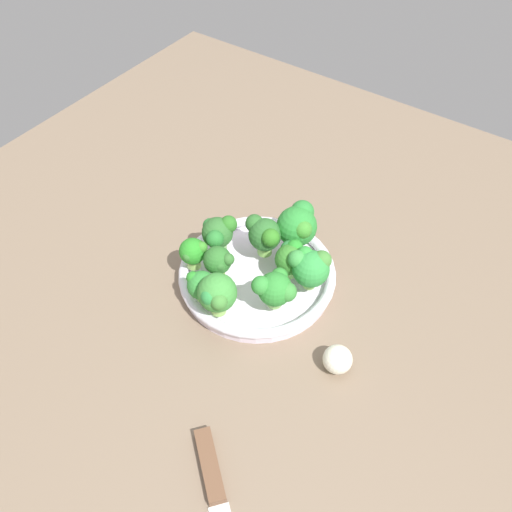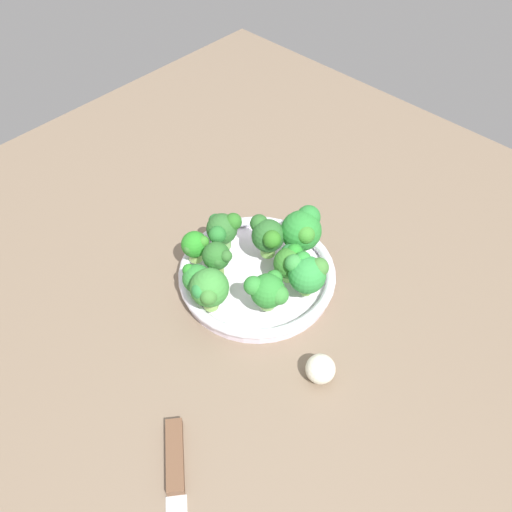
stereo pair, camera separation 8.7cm
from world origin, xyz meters
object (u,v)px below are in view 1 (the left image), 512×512
bowl (256,274)px  broccoli_floret_7 (298,225)px  broccoli_floret_0 (310,267)px  knife (218,504)px  broccoli_floret_4 (218,295)px  garlic_bulb (338,359)px  broccoli_floret_1 (218,262)px  broccoli_floret_2 (291,257)px  broccoli_floret_8 (264,234)px  broccoli_floret_9 (202,285)px  broccoli_floret_5 (193,252)px  broccoli_floret_3 (275,289)px  broccoli_floret_6 (218,233)px

bowl → broccoli_floret_7: (8.04, -2.66, 6.38)cm
broccoli_floret_0 → knife: size_ratio=0.32×
broccoli_floret_4 → garlic_bulb: bearing=-78.9°
broccoli_floret_0 → broccoli_floret_1: (-6.97, 12.30, -0.38)cm
broccoli_floret_0 → broccoli_floret_1: bearing=119.5°
bowl → broccoli_floret_2: (2.41, -4.94, 5.10)cm
broccoli_floret_2 → knife: 36.80cm
broccoli_floret_0 → broccoli_floret_2: broccoli_floret_0 is taller
broccoli_floret_8 → broccoli_floret_2: bearing=-101.8°
broccoli_floret_7 → broccoli_floret_9: broccoli_floret_7 is taller
broccoli_floret_2 → garlic_bulb: 17.40cm
broccoli_floret_1 → broccoli_floret_5: 4.93cm
broccoli_floret_0 → garlic_bulb: (-8.79, -10.29, -5.20)cm
bowl → broccoli_floret_7: 10.60cm
broccoli_floret_1 → garlic_bulb: bearing=-94.6°
broccoli_floret_1 → broccoli_floret_4: (-5.45, -4.10, 0.46)cm
broccoli_floret_3 → broccoli_floret_1: bearing=94.6°
broccoli_floret_1 → knife: bearing=-143.1°
broccoli_floret_3 → bowl: bearing=56.7°
bowl → broccoli_floret_4: (-10.45, -0.51, 5.90)cm
broccoli_floret_5 → knife: 37.08cm
broccoli_floret_6 → knife: (-31.77, -23.98, -6.55)cm
broccoli_floret_1 → broccoli_floret_9: (-4.57, -0.34, -0.86)cm
broccoli_floret_3 → broccoli_floret_9: size_ratio=1.19×
broccoli_floret_2 → broccoli_floret_3: bearing=-167.5°
broccoli_floret_4 → broccoli_floret_8: 14.16cm
broccoli_floret_5 → broccoli_floret_8: size_ratio=0.80×
broccoli_floret_4 → broccoli_floret_9: 4.08cm
broccoli_floret_3 → knife: 30.19cm
broccoli_floret_1 → broccoli_floret_4: size_ratio=0.87×
broccoli_floret_8 → broccoli_floret_9: broccoli_floret_8 is taller
broccoli_floret_9 → knife: (-22.37, -19.90, -5.56)cm
bowl → broccoli_floret_6: 9.21cm
broccoli_floret_3 → garlic_bulb: 13.63cm
bowl → broccoli_floret_4: bearing=-177.2°
bowl → broccoli_floret_6: size_ratio=3.77×
broccoli_floret_6 → knife: size_ratio=0.31×
knife → garlic_bulb: bearing=-5.3°
broccoli_floret_9 → broccoli_floret_3: bearing=-60.9°
broccoli_floret_3 → broccoli_floret_8: size_ratio=0.90×
bowl → broccoli_floret_1: size_ratio=4.00×
broccoli_floret_1 → broccoli_floret_4: bearing=-143.1°
broccoli_floret_2 → broccoli_floret_6: broccoli_floret_6 is taller
broccoli_floret_9 → knife: size_ratio=0.24×
broccoli_floret_0 → bowl: bearing=102.7°
broccoli_floret_0 → broccoli_floret_4: size_ratio=0.95×
bowl → broccoli_floret_0: (1.96, -8.71, 5.82)cm
broccoli_floret_3 → broccoli_floret_9: broccoli_floret_3 is taller
broccoli_floret_5 → broccoli_floret_4: bearing=-119.9°
broccoli_floret_4 → broccoli_floret_6: 12.94cm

